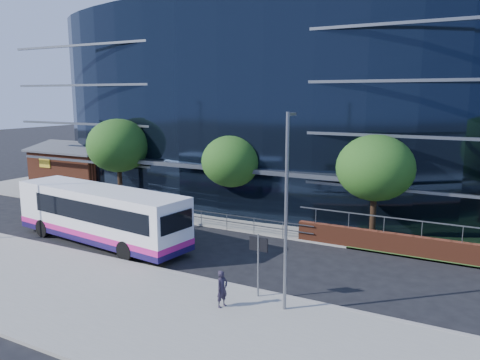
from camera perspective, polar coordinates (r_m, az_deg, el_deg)
The scene contains 16 objects.
ground at distance 24.42m, azimuth -5.80°, elevation -10.80°, with size 200.00×200.00×0.00m, color black.
pavement_near at distance 20.79m, azimuth -13.79°, elevation -14.74°, with size 80.00×8.00×0.15m, color gray.
kerb at distance 23.63m, azimuth -7.19°, elevation -11.36°, with size 80.00×0.25×0.16m, color gray.
yellow_line_outer at distance 23.81m, azimuth -6.90°, elevation -11.38°, with size 80.00×0.08×0.01m, color gold.
yellow_line_inner at distance 23.93m, azimuth -6.69°, elevation -11.27°, with size 80.00×0.08×0.01m, color gold.
far_forecourt at distance 36.35m, azimuth -3.95°, elevation -3.62°, with size 50.00×8.00×0.10m, color gray.
glass_office at distance 43.11m, azimuth 5.29°, elevation 9.22°, with size 44.00×23.10×16.00m.
brick_pavilion at distance 48.03m, azimuth -18.72°, elevation 1.56°, with size 8.60×6.66×4.40m.
guard_railings at distance 34.14m, azimuth -10.41°, elevation -3.35°, with size 24.00×0.05×1.10m.
street_sign at distance 20.27m, azimuth 2.25°, elevation -8.78°, with size 0.85×0.09×2.80m.
tree_far_a at distance 38.19m, azimuth -14.62°, elevation 4.08°, with size 4.95×4.95×6.98m.
tree_far_b at distance 32.78m, azimuth -1.00°, elevation 2.29°, with size 4.29×4.29×6.05m.
tree_far_c at distance 28.74m, azimuth 16.17°, elevation 1.41°, with size 4.62×4.62×6.51m.
streetlight_east at distance 18.52m, azimuth 5.68°, elevation -3.28°, with size 0.15×0.77×8.00m.
city_bus at distance 29.05m, azimuth -16.56°, elevation -4.08°, with size 12.61×4.26×3.35m.
pedestrian at distance 19.75m, azimuth -2.19°, elevation -13.12°, with size 0.56×0.37×1.55m, color #251F2E.
Camera 1 is at (12.87, -18.82, 8.76)m, focal length 35.00 mm.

